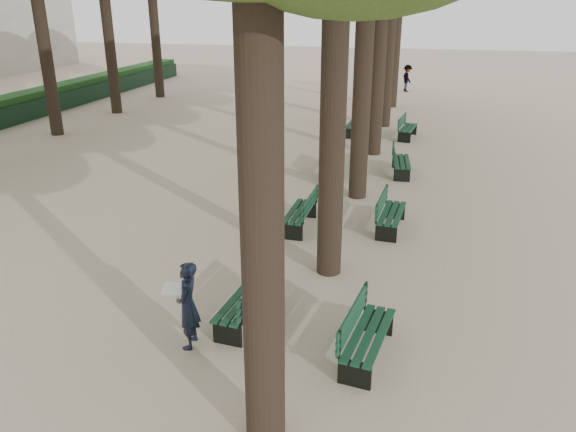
# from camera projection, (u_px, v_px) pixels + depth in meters

# --- Properties ---
(ground) EXTENTS (120.00, 120.00, 0.00)m
(ground) POSITION_uv_depth(u_px,v_px,m) (214.00, 339.00, 9.70)
(ground) COLOR #BAA48C
(ground) RESTS_ON ground
(bench_left_0) EXTENTS (0.74, 1.85, 0.92)m
(bench_left_0) POSITION_uv_depth(u_px,v_px,m) (245.00, 308.00, 10.14)
(bench_left_0) COLOR black
(bench_left_0) RESTS_ON ground
(bench_left_1) EXTENTS (0.61, 1.81, 0.92)m
(bench_left_1) POSITION_uv_depth(u_px,v_px,m) (300.00, 218.00, 14.26)
(bench_left_1) COLOR black
(bench_left_1) RESTS_ON ground
(bench_left_2) EXTENTS (0.64, 1.82, 0.92)m
(bench_left_2) POSITION_uv_depth(u_px,v_px,m) (331.00, 166.00, 18.65)
(bench_left_2) COLOR black
(bench_left_2) RESTS_ON ground
(bench_left_3) EXTENTS (0.68, 1.83, 0.92)m
(bench_left_3) POSITION_uv_depth(u_px,v_px,m) (354.00, 128.00, 23.94)
(bench_left_3) COLOR black
(bench_left_3) RESTS_ON ground
(bench_right_0) EXTENTS (0.81, 1.86, 0.92)m
(bench_right_0) POSITION_uv_depth(u_px,v_px,m) (367.00, 343.00, 9.10)
(bench_right_0) COLOR black
(bench_right_0) RESTS_ON ground
(bench_right_1) EXTENTS (0.70, 1.84, 0.92)m
(bench_right_1) POSITION_uv_depth(u_px,v_px,m) (391.00, 220.00, 14.15)
(bench_right_1) COLOR black
(bench_right_1) RESTS_ON ground
(bench_right_2) EXTENTS (0.74, 1.85, 0.92)m
(bench_right_2) POSITION_uv_depth(u_px,v_px,m) (401.00, 167.00, 18.58)
(bench_right_2) COLOR black
(bench_right_2) RESTS_ON ground
(bench_right_3) EXTENTS (0.79, 1.86, 0.92)m
(bench_right_3) POSITION_uv_depth(u_px,v_px,m) (408.00, 132.00, 23.33)
(bench_right_3) COLOR black
(bench_right_3) RESTS_ON ground
(man_with_map) EXTENTS (0.63, 0.65, 1.54)m
(man_with_map) POSITION_uv_depth(u_px,v_px,m) (188.00, 305.00, 9.25)
(man_with_map) COLOR black
(man_with_map) RESTS_ON ground
(pedestrian_a) EXTENTS (0.83, 0.85, 1.74)m
(pedestrian_a) POSITION_uv_depth(u_px,v_px,m) (274.00, 86.00, 31.20)
(pedestrian_a) COLOR #262628
(pedestrian_a) RESTS_ON ground
(pedestrian_d) EXTENTS (0.69, 0.89, 1.70)m
(pedestrian_d) POSITION_uv_depth(u_px,v_px,m) (332.00, 74.00, 36.27)
(pedestrian_d) COLOR #262628
(pedestrian_d) RESTS_ON ground
(pedestrian_b) EXTENTS (0.69, 1.09, 1.62)m
(pedestrian_b) POSITION_uv_depth(u_px,v_px,m) (407.00, 78.00, 34.69)
(pedestrian_b) COLOR #262628
(pedestrian_b) RESTS_ON ground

